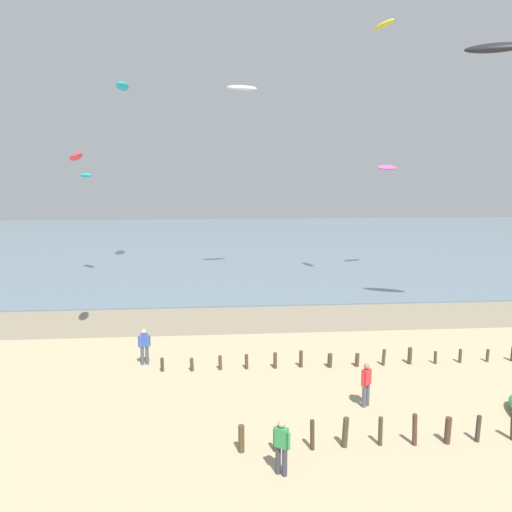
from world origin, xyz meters
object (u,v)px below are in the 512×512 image
Objects in this scene: person_by_waterline at (144,346)px; kite_aloft_6 at (384,25)px; kite_aloft_2 at (86,175)px; kite_aloft_8 at (495,48)px; person_nearest_camera at (366,383)px; kite_aloft_0 at (242,88)px; kite_aloft_1 at (387,167)px; person_mid_beach at (281,446)px; kite_aloft_3 at (76,157)px; kite_aloft_4 at (123,86)px.

kite_aloft_6 is at bearing 42.60° from person_by_waterline.
kite_aloft_6 is (23.00, -6.98, 10.61)m from kite_aloft_2.
person_nearest_camera is at bearing 71.47° from kite_aloft_8.
kite_aloft_8 reaches higher than person_by_waterline.
person_by_waterline is at bearing 150.44° from person_nearest_camera.
kite_aloft_6 is (9.81, -6.03, 3.48)m from kite_aloft_0.
kite_aloft_1 is at bearing 175.76° from kite_aloft_0.
kite_aloft_6 is at bearing 66.31° from person_mid_beach.
kite_aloft_4 is at bearing -6.90° from kite_aloft_3.
kite_aloft_0 reaches higher than person_by_waterline.
person_nearest_camera is 37.05m from kite_aloft_4.
kite_aloft_4 reaches higher than kite_aloft_3.
kite_aloft_3 is 0.86× the size of kite_aloft_6.
kite_aloft_2 reaches higher than person_mid_beach.
kite_aloft_0 is at bearing 162.16° from kite_aloft_1.
kite_aloft_0 is 11.74m from kite_aloft_4.
person_nearest_camera is at bearing 84.95° from kite_aloft_0.
person_nearest_camera is at bearing -162.27° from kite_aloft_4.
kite_aloft_6 reaches higher than kite_aloft_4.
kite_aloft_6 is 10.68m from kite_aloft_8.
kite_aloft_1 is at bearing 49.53° from person_by_waterline.
kite_aloft_2 is at bearing 60.06° from kite_aloft_6.
kite_aloft_4 is at bearing 100.68° from person_by_waterline.
person_mid_beach is 34.03m from kite_aloft_2.
kite_aloft_1 reaches higher than person_mid_beach.
kite_aloft_6 is (10.36, 23.62, 18.48)m from person_mid_beach.
kite_aloft_8 is (26.12, -16.48, 6.84)m from kite_aloft_2.
kite_aloft_0 reaches higher than kite_aloft_1.
person_by_waterline is (-5.20, 9.31, 0.00)m from person_mid_beach.
kite_aloft_6 is at bearing -139.16° from kite_aloft_1.
kite_aloft_8 is (18.68, 4.81, 14.71)m from person_by_waterline.
person_mid_beach is 0.83× the size of kite_aloft_3.
kite_aloft_0 is (0.56, 29.65, 15.01)m from person_mid_beach.
kite_aloft_1 is at bearing 56.48° from kite_aloft_2.
kite_aloft_3 is (-3.43, 3.06, 8.75)m from person_by_waterline.
kite_aloft_3 is at bearing -165.36° from kite_aloft_1.
person_by_waterline is 30.33m from kite_aloft_4.
kite_aloft_0 is 15.03m from kite_aloft_2.
kite_aloft_6 is at bearing 37.58° from kite_aloft_2.
person_by_waterline is at bearing 119.54° from kite_aloft_6.
person_nearest_camera is 17.26m from kite_aloft_3.
kite_aloft_6 is (18.99, 11.25, 9.73)m from kite_aloft_3.
kite_aloft_6 is at bearing 136.08° from kite_aloft_0.
kite_aloft_3 is (4.01, -18.23, 0.88)m from kite_aloft_2.
kite_aloft_8 reaches higher than kite_aloft_3.
person_by_waterline is 0.71× the size of kite_aloft_6.
person_mid_beach is at bearing -132.24° from person_nearest_camera.
kite_aloft_8 is at bearing -95.85° from kite_aloft_3.
kite_aloft_0 reaches higher than person_mid_beach.
kite_aloft_6 is at bearing -69.74° from kite_aloft_3.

